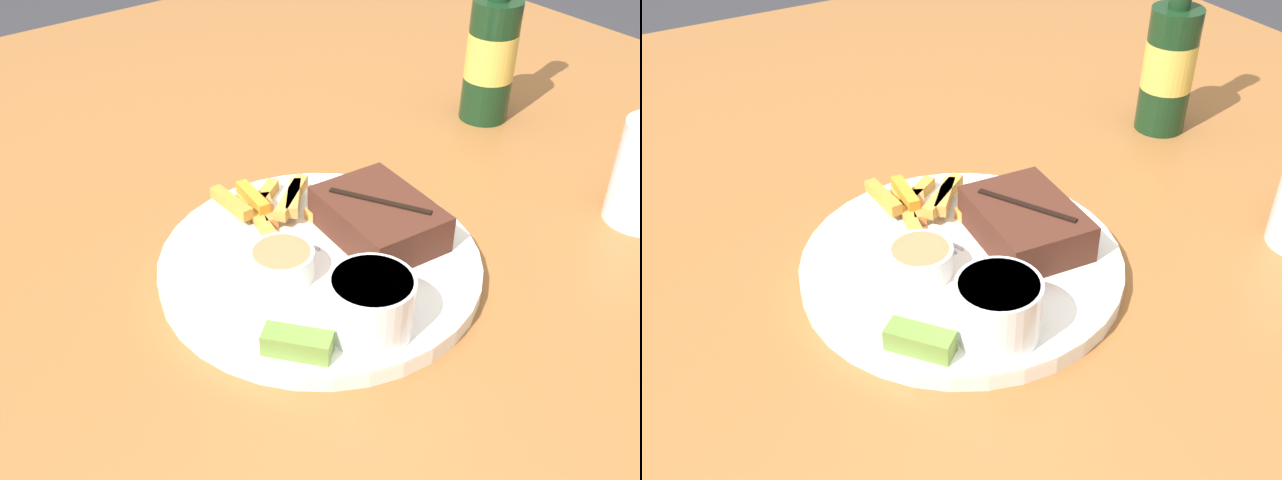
% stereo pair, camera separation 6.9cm
% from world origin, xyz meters
% --- Properties ---
extents(dining_table, '(1.57, 1.52, 0.74)m').
position_xyz_m(dining_table, '(0.00, 0.00, 0.68)').
color(dining_table, '#935B2D').
rests_on(dining_table, ground_plane).
extents(dinner_plate, '(0.30, 0.30, 0.02)m').
position_xyz_m(dinner_plate, '(0.00, 0.00, 0.75)').
color(dinner_plate, white).
rests_on(dinner_plate, dining_table).
extents(steak_portion, '(0.13, 0.10, 0.04)m').
position_xyz_m(steak_portion, '(0.01, 0.07, 0.77)').
color(steak_portion, '#472319').
rests_on(steak_portion, dinner_plate).
extents(fries_pile, '(0.09, 0.12, 0.02)m').
position_xyz_m(fries_pile, '(-0.09, 0.01, 0.77)').
color(fries_pile, gold).
rests_on(fries_pile, dinner_plate).
extents(coleslaw_cup, '(0.07, 0.07, 0.05)m').
position_xyz_m(coleslaw_cup, '(0.10, -0.03, 0.78)').
color(coleslaw_cup, white).
rests_on(coleslaw_cup, dinner_plate).
extents(dipping_sauce_cup, '(0.06, 0.06, 0.03)m').
position_xyz_m(dipping_sauce_cup, '(0.00, -0.04, 0.77)').
color(dipping_sauce_cup, silver).
rests_on(dipping_sauce_cup, dinner_plate).
extents(pickle_spear, '(0.06, 0.05, 0.02)m').
position_xyz_m(pickle_spear, '(0.09, -0.09, 0.76)').
color(pickle_spear, olive).
rests_on(pickle_spear, dinner_plate).
extents(fork_utensil, '(0.13, 0.06, 0.00)m').
position_xyz_m(fork_utensil, '(-0.07, -0.03, 0.76)').
color(fork_utensil, '#B7B7BC').
rests_on(fork_utensil, dinner_plate).
extents(beer_bottle, '(0.06, 0.06, 0.25)m').
position_xyz_m(beer_bottle, '(-0.13, 0.36, 0.82)').
color(beer_bottle, '#143319').
rests_on(beer_bottle, dining_table).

